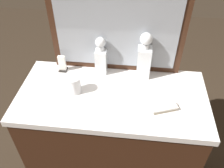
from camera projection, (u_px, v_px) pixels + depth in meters
name	position (u px, v px, depth m)	size (l,w,h in m)	color
dresser	(112.00, 140.00, 1.69)	(1.11, 0.54, 0.89)	#381E11
dresser_mirror	(117.00, 11.00, 1.32)	(0.80, 0.03, 0.79)	#381E11
crystal_decanter_front	(144.00, 60.00, 1.44)	(0.08, 0.08, 0.30)	white
crystal_decanter_right	(101.00, 59.00, 1.48)	(0.07, 0.07, 0.25)	white
crystal_tumbler_rear	(74.00, 85.00, 1.38)	(0.08, 0.08, 0.10)	white
silver_brush_rear	(164.00, 108.00, 1.29)	(0.16, 0.10, 0.02)	#B7A88C
napkin_holder	(62.00, 64.00, 1.53)	(0.05, 0.05, 0.11)	black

